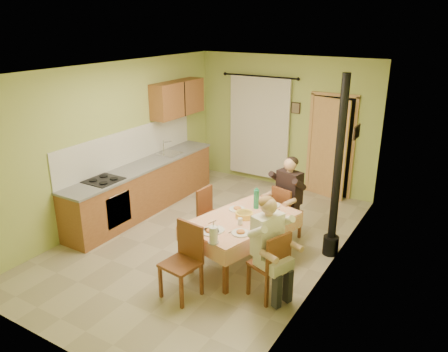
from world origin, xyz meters
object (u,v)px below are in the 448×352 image
Objects in this scene: chair_left at (212,227)px; stove_flue at (335,194)px; chair_right at (268,277)px; dining_table at (241,241)px; man_right at (269,237)px; chair_near at (182,276)px; chair_far at (286,222)px; man_far at (288,189)px.

stove_flue reaches higher than chair_left.
chair_right is 0.34× the size of stove_flue.
dining_table is 0.81m from chair_left.
stove_flue is (0.37, 1.51, 0.15)m from man_right.
chair_near is 1.50m from chair_left.
chair_left is at bearing 169.28° from dining_table.
chair_near reaches higher than chair_right.
chair_far reaches higher than dining_table.
chair_right is 0.59m from man_right.
man_far is 0.50× the size of stove_flue.
chair_far is 0.67× the size of man_far.
chair_near is at bearing -88.60° from man_far.
chair_left is at bearing -65.45° from chair_near.
dining_table is 1.98× the size of chair_far.
chair_near is 0.72× the size of man_right.
stove_flue is (0.36, 1.51, 0.73)m from chair_right.
chair_right is (0.46, -1.64, 0.00)m from chair_far.
dining_table is 0.88m from chair_right.
stove_flue is at bearing 115.30° from chair_left.
chair_near is 1.14m from chair_right.
chair_right is 0.70× the size of man_far.
stove_flue is (1.35, 2.08, 0.73)m from chair_near.
chair_far is 1.00× the size of chair_left.
chair_far is at bearing -90.00° from man_far.
chair_far reaches higher than chair_left.
man_far is (0.24, 1.12, 0.50)m from dining_table.
man_right reaches higher than chair_far.
man_right reaches higher than chair_right.
dining_table is 1.84× the size of chair_near.
chair_left is (-0.44, 1.44, -0.00)m from chair_near.
stove_flue is at bearing 57.53° from dining_table.
chair_right is 0.70× the size of man_right.
chair_far is at bearing 171.50° from stove_flue.
dining_table is at bearing -87.08° from man_far.
chair_right is at bearing -90.00° from man_right.
chair_near is 0.72× the size of man_far.
man_far reaches higher than chair_near.
chair_near is (-0.53, -2.21, 0.00)m from chair_far.
stove_flue is at bearing -115.37° from chair_near.
chair_far is 0.59m from man_far.
chair_left reaches higher than dining_table.
chair_near is 1.27m from man_right.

